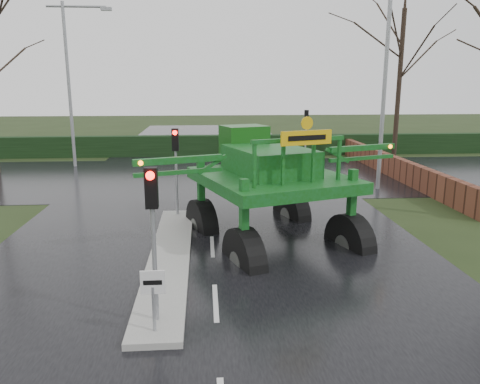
{
  "coord_description": "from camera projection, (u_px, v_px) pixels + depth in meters",
  "views": [
    {
      "loc": [
        -0.21,
        -10.42,
        5.17
      ],
      "look_at": [
        0.84,
        3.23,
        2.0
      ],
      "focal_mm": 35.0,
      "sensor_mm": 36.0,
      "label": 1
    }
  ],
  "objects": [
    {
      "name": "hedge_row",
      "position": [
        207.0,
        146.0,
        34.45
      ],
      "size": [
        44.0,
        0.9,
        1.5
      ],
      "primitive_type": "cube",
      "color": "black",
      "rests_on": "ground"
    },
    {
      "name": "white_sedan",
      "position": [
        271.0,
        162.0,
        31.91
      ],
      "size": [
        4.48,
        1.98,
        1.43
      ],
      "primitive_type": "imported",
      "rotation": [
        0.0,
        0.0,
        1.46
      ],
      "color": "silver",
      "rests_on": "ground"
    },
    {
      "name": "traffic_signal_far",
      "position": [
        306.0,
        124.0,
        30.65
      ],
      "size": [
        0.26,
        0.33,
        3.52
      ],
      "rotation": [
        0.0,
        0.0,
        3.14
      ],
      "color": "gray",
      "rests_on": "ground"
    },
    {
      "name": "road_cross",
      "position": [
        208.0,
        176.0,
        26.84
      ],
      "size": [
        80.0,
        12.0,
        0.02
      ],
      "primitive_type": "cube",
      "color": "black",
      "rests_on": "ground"
    },
    {
      "name": "traffic_signal_near",
      "position": [
        152.0,
        212.0,
        9.64
      ],
      "size": [
        0.26,
        0.33,
        3.52
      ],
      "color": "gray",
      "rests_on": "ground"
    },
    {
      "name": "traffic_signal_mid",
      "position": [
        176.0,
        153.0,
        17.9
      ],
      "size": [
        0.26,
        0.33,
        3.52
      ],
      "color": "gray",
      "rests_on": "ground"
    },
    {
      "name": "road_main",
      "position": [
        210.0,
        202.0,
        21.02
      ],
      "size": [
        14.0,
        80.0,
        0.02
      ],
      "primitive_type": "cube",
      "color": "black",
      "rests_on": "ground"
    },
    {
      "name": "median_island",
      "position": [
        170.0,
        257.0,
        14.1
      ],
      "size": [
        1.2,
        10.0,
        0.16
      ],
      "primitive_type": "cube",
      "color": "gray",
      "rests_on": "ground"
    },
    {
      "name": "keep_left_sign",
      "position": [
        153.0,
        291.0,
        9.51
      ],
      "size": [
        0.5,
        0.07,
        1.35
      ],
      "color": "gray",
      "rests_on": "ground"
    },
    {
      "name": "crop_sprayer",
      "position": [
        241.0,
        178.0,
        13.53
      ],
      "size": [
        9.03,
        7.03,
        5.31
      ],
      "rotation": [
        0.0,
        0.0,
        0.34
      ],
      "color": "black",
      "rests_on": "ground"
    },
    {
      "name": "street_light_left_far",
      "position": [
        73.0,
        70.0,
        28.76
      ],
      "size": [
        3.85,
        0.3,
        10.0
      ],
      "color": "gray",
      "rests_on": "ground"
    },
    {
      "name": "tree_right_far",
      "position": [
        401.0,
        64.0,
        31.22
      ],
      "size": [
        7.0,
        7.0,
        12.05
      ],
      "color": "black",
      "rests_on": "ground"
    },
    {
      "name": "ground",
      "position": [
        216.0,
        303.0,
        11.3
      ],
      "size": [
        140.0,
        140.0,
        0.0
      ],
      "primitive_type": "plane",
      "color": "black",
      "rests_on": "ground"
    },
    {
      "name": "brick_wall",
      "position": [
        387.0,
        164.0,
        27.5
      ],
      "size": [
        0.4,
        20.0,
        1.2
      ],
      "primitive_type": "cube",
      "color": "#592D1E",
      "rests_on": "ground"
    },
    {
      "name": "street_light_right",
      "position": [
        380.0,
        66.0,
        22.23
      ],
      "size": [
        3.85,
        0.3,
        10.0
      ],
      "color": "gray",
      "rests_on": "ground"
    }
  ]
}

